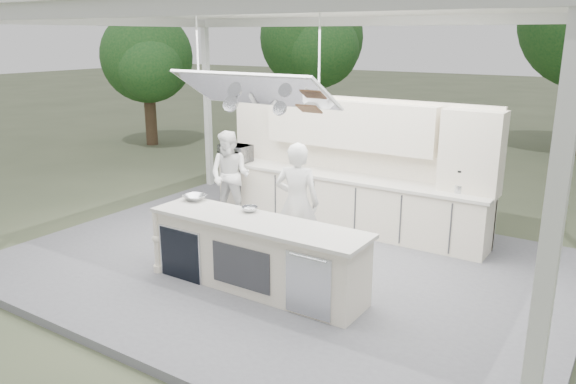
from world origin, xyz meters
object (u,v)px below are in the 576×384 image
Objects in this scene: head_chef at (297,203)px; sous_chef at (230,176)px; demo_island at (255,254)px.

head_chef is 2.32m from sous_chef.
demo_island is 1.18m from head_chef.
sous_chef reaches higher than demo_island.
head_chef reaches higher than sous_chef.
sous_chef is (-2.13, 2.13, 0.34)m from demo_island.
sous_chef is (-2.08, 1.03, -0.09)m from head_chef.
demo_island is 1.91× the size of sous_chef.
demo_island is 1.73× the size of head_chef.
demo_island is at bearing 74.39° from head_chef.
sous_chef is at bearing 134.96° from demo_island.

